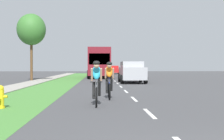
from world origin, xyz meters
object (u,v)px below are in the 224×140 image
cyclist_trailing (109,80)px  street_tree_near (31,30)px  suv_silver (132,72)px  pickup_black (99,69)px  cyclist_lead (97,83)px  sedan_red (114,70)px  bus_maroon (99,62)px  fire_hydrant_yellow (1,97)px

cyclist_trailing → street_tree_near: bearing=114.0°
suv_silver → pickup_black: 38.67m
cyclist_lead → cyclist_trailing: same height
cyclist_lead → sedan_red: bearing=86.2°
suv_silver → street_tree_near: street_tree_near is taller
bus_maroon → street_tree_near: size_ratio=1.81×
cyclist_lead → street_tree_near: bearing=109.9°
pickup_black → suv_silver: bearing=-85.7°
suv_silver → bus_maroon: (-2.75, 12.01, 1.03)m
cyclist_trailing → cyclist_lead: bearing=-103.8°
cyclist_trailing → bus_maroon: size_ratio=0.15×
cyclist_lead → bus_maroon: (0.11, 26.18, 1.17)m
fire_hydrant_yellow → suv_silver: suv_silver is taller
cyclist_trailing → sedan_red: bearing=86.8°
cyclist_lead → cyclist_trailing: 2.18m
sedan_red → cyclist_trailing: bearing=-93.2°
fire_hydrant_yellow → suv_silver: (6.00, 14.77, 0.58)m
pickup_black → street_tree_near: (-6.36, -35.12, 4.06)m
cyclist_trailing → bus_maroon: bearing=91.0°
fire_hydrant_yellow → sedan_red: bearing=82.2°
bus_maroon → pickup_black: 26.58m
pickup_black → cyclist_trailing: bearing=-89.4°
fire_hydrant_yellow → pickup_black: (3.13, 53.33, 0.46)m
fire_hydrant_yellow → street_tree_near: size_ratio=0.12×
bus_maroon → sedan_red: bus_maroon is taller
fire_hydrant_yellow → cyclist_trailing: cyclist_trailing is taller
fire_hydrant_yellow → street_tree_near: bearing=100.1°
suv_silver → sedan_red: 29.06m
fire_hydrant_yellow → bus_maroon: bearing=83.1°
suv_silver → bus_maroon: bearing=102.9°
cyclist_lead → suv_silver: size_ratio=0.37×
bus_maroon → cyclist_lead: bearing=-90.2°
fire_hydrant_yellow → sedan_red: size_ratio=0.18×
bus_maroon → cyclist_trailing: bearing=-89.0°
cyclist_trailing → pickup_black: (-0.54, 50.61, 0.02)m
cyclist_lead → street_tree_near: size_ratio=0.27×
street_tree_near → pickup_black: bearing=79.7°
fire_hydrant_yellow → cyclist_trailing: 4.58m
sedan_red → pickup_black: size_ratio=0.84×
fire_hydrant_yellow → cyclist_trailing: bearing=36.5°
cyclist_trailing → street_tree_near: street_tree_near is taller
street_tree_near → cyclist_lead: bearing=-70.1°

